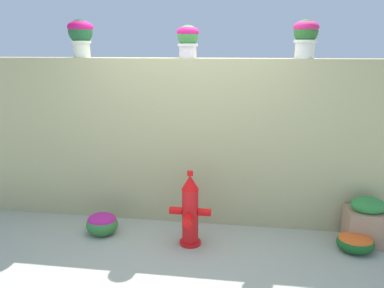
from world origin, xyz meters
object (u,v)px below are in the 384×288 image
potted_plant_2 (188,38)px  flower_bush_left (102,223)px  fire_hydrant (190,212)px  potted_plant_3 (306,35)px  potted_plant_1 (81,33)px  planter_box (366,221)px  flower_bush_right (355,242)px

potted_plant_2 → flower_bush_left: potted_plant_2 is taller
fire_hydrant → potted_plant_3: bearing=28.6°
potted_plant_1 → planter_box: 3.94m
potted_plant_2 → planter_box: potted_plant_2 is taller
flower_bush_right → planter_box: (0.15, 0.20, 0.16)m
potted_plant_3 → flower_bush_right: bearing=-41.8°
fire_hydrant → potted_plant_2: bearing=100.5°
potted_plant_2 → potted_plant_1: bearing=179.9°
potted_plant_1 → potted_plant_3: potted_plant_1 is taller
potted_plant_2 → flower_bush_right: size_ratio=0.94×
potted_plant_2 → planter_box: 2.88m
potted_plant_3 → flower_bush_left: (-2.25, -0.56, -2.13)m
potted_plant_3 → potted_plant_2: bearing=179.3°
potted_plant_3 → flower_bush_left: 3.15m
potted_plant_3 → flower_bush_right: size_ratio=1.07×
potted_plant_2 → potted_plant_3: size_ratio=0.88×
potted_plant_3 → flower_bush_right: potted_plant_3 is taller
potted_plant_3 → planter_box: 2.17m
potted_plant_2 → flower_bush_left: bearing=-148.6°
potted_plant_2 → flower_bush_right: potted_plant_2 is taller
planter_box → potted_plant_3: bearing=155.8°
potted_plant_1 → potted_plant_3: bearing=-0.4°
flower_bush_right → potted_plant_1: bearing=170.1°
potted_plant_3 → flower_bush_right: 2.31m
potted_plant_3 → fire_hydrant: 2.32m
fire_hydrant → flower_bush_left: fire_hydrant is taller
potted_plant_1 → fire_hydrant: size_ratio=0.52×
flower_bush_right → planter_box: 0.30m
fire_hydrant → flower_bush_left: size_ratio=2.30×
flower_bush_left → fire_hydrant: bearing=-4.9°
fire_hydrant → flower_bush_left: 1.09m
flower_bush_left → planter_box: size_ratio=0.69×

